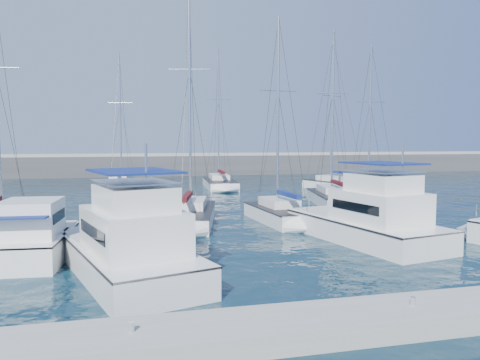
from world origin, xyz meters
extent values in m
plane|color=black|center=(0.00, 0.00, 0.00)|extent=(220.00, 220.00, 0.00)
cube|color=#424244|center=(0.00, 52.00, 1.00)|extent=(160.00, 6.00, 4.00)
cube|color=gray|center=(0.00, 52.00, 3.20)|extent=(160.00, 1.20, 0.50)
cube|color=gray|center=(0.00, -11.00, 0.30)|extent=(40.00, 2.20, 0.60)
cylinder|color=silver|center=(-8.00, -11.00, 0.72)|extent=(0.16, 0.16, 0.25)
cylinder|color=silver|center=(0.00, -11.00, 0.72)|extent=(0.16, 0.16, 0.25)
cube|color=silver|center=(-12.10, -0.13, 0.40)|extent=(3.25, 6.34, 1.60)
cube|color=#262628|center=(-12.10, -0.13, 1.15)|extent=(3.31, 6.34, 0.08)
cube|color=silver|center=(-12.16, -0.87, 2.00)|extent=(2.57, 3.02, 1.60)
cube|color=black|center=(-12.16, -0.87, 2.08)|extent=(2.57, 2.46, 0.45)
cube|color=navy|center=(-12.25, -1.99, 2.30)|extent=(2.36, 2.04, 0.07)
cube|color=silver|center=(-8.17, -3.50, 0.40)|extent=(6.28, 10.43, 1.60)
cube|color=#262628|center=(-8.17, -3.50, 1.15)|extent=(6.35, 10.45, 0.08)
cube|color=silver|center=(-7.82, -4.64, 2.00)|extent=(4.25, 5.23, 1.60)
cube|color=black|center=(-7.82, -4.64, 2.08)|extent=(4.05, 4.38, 0.45)
cube|color=silver|center=(-7.77, -4.83, 3.25)|extent=(3.27, 3.75, 0.90)
cube|color=navy|center=(-7.77, -4.83, 4.25)|extent=(3.70, 4.28, 0.08)
cube|color=silver|center=(4.37, 0.00, 0.40)|extent=(5.57, 10.18, 1.60)
cube|color=#262628|center=(4.37, 0.00, 1.15)|extent=(5.64, 10.20, 0.08)
cube|color=silver|center=(4.60, -1.15, 2.00)|extent=(3.99, 5.01, 1.60)
cube|color=black|center=(4.60, -1.15, 2.08)|extent=(3.88, 4.14, 0.45)
cube|color=silver|center=(4.64, -1.35, 3.25)|extent=(3.11, 3.57, 0.90)
cube|color=navy|center=(4.64, -1.35, 4.25)|extent=(3.50, 4.07, 0.08)
cube|color=silver|center=(-15.49, 7.70, 1.25)|extent=(2.27, 3.66, 0.55)
cube|color=silver|center=(-4.10, 7.44, 0.30)|extent=(4.87, 9.19, 1.30)
cube|color=#262628|center=(-4.10, 7.44, 0.93)|extent=(4.93, 9.20, 0.06)
cube|color=silver|center=(-3.98, 7.97, 1.25)|extent=(2.75, 4.16, 0.55)
cylinder|color=silver|center=(-3.91, 8.29, 8.62)|extent=(0.18, 0.18, 14.35)
cylinder|color=silver|center=(-4.40, 6.16, 1.80)|extent=(1.09, 4.29, 0.12)
cube|color=#460E12|center=(-4.42, 6.06, 1.95)|extent=(1.22, 3.91, 0.28)
cube|color=silver|center=(1.94, 6.64, 0.30)|extent=(3.42, 7.26, 1.30)
cube|color=#262628|center=(1.94, 6.64, 0.93)|extent=(3.48, 7.26, 0.06)
cube|color=silver|center=(1.91, 7.08, 1.25)|extent=(2.11, 3.22, 0.55)
cylinder|color=silver|center=(1.89, 7.34, 7.51)|extent=(0.18, 0.18, 12.13)
cylinder|color=silver|center=(2.02, 5.58, 1.80)|extent=(0.39, 3.53, 0.12)
cube|color=navy|center=(2.03, 5.48, 1.95)|extent=(0.59, 3.19, 0.28)
cube|color=silver|center=(9.07, 13.81, 0.30)|extent=(4.81, 9.29, 1.30)
cube|color=#262628|center=(9.07, 13.81, 0.93)|extent=(4.87, 9.30, 0.06)
cube|color=silver|center=(9.18, 14.35, 1.25)|extent=(2.75, 4.19, 0.55)
cylinder|color=silver|center=(9.25, 14.68, 8.12)|extent=(0.18, 0.18, 13.34)
cylinder|color=silver|center=(8.81, 12.51, 1.80)|extent=(1.00, 4.36, 0.12)
cube|color=#460E12|center=(8.79, 12.41, 1.95)|extent=(1.14, 3.97, 0.28)
cube|color=silver|center=(12.56, 13.61, 0.30)|extent=(3.79, 8.34, 1.30)
cube|color=#262628|center=(12.56, 13.61, 0.93)|extent=(3.85, 8.35, 0.06)
cube|color=silver|center=(12.61, 14.12, 1.25)|extent=(2.29, 3.71, 0.55)
cylinder|color=silver|center=(12.64, 14.42, 7.55)|extent=(0.18, 0.18, 12.19)
cylinder|color=silver|center=(12.44, 12.41, 1.80)|extent=(0.52, 4.03, 0.12)
cube|color=navy|center=(12.43, 12.31, 1.95)|extent=(0.71, 3.65, 0.28)
cube|color=silver|center=(-8.77, 31.44, 0.30)|extent=(4.56, 8.21, 1.30)
cube|color=#262628|center=(-8.77, 31.44, 0.93)|extent=(4.62, 8.22, 0.06)
cube|color=silver|center=(-8.67, 31.91, 1.25)|extent=(2.62, 3.73, 0.55)
cylinder|color=silver|center=(-8.61, 32.20, 8.32)|extent=(0.18, 0.18, 13.74)
cylinder|color=silver|center=(-9.02, 30.30, 1.80)|extent=(0.93, 3.81, 0.12)
cube|color=navy|center=(-9.04, 30.20, 1.95)|extent=(1.08, 3.48, 0.28)
cube|color=silver|center=(2.34, 29.88, 0.30)|extent=(3.81, 9.83, 1.30)
cube|color=#262628|center=(2.34, 29.88, 0.93)|extent=(3.87, 9.84, 0.06)
cube|color=silver|center=(2.39, 30.48, 1.25)|extent=(2.32, 4.35, 0.55)
cylinder|color=silver|center=(2.41, 30.84, 8.73)|extent=(0.18, 0.18, 14.55)
cylinder|color=silver|center=(2.23, 28.44, 1.80)|extent=(0.48, 4.81, 0.12)
cube|color=#460E12|center=(2.23, 28.34, 1.95)|extent=(0.67, 4.35, 0.28)
cube|color=silver|center=(14.38, 24.84, 0.30)|extent=(5.30, 8.23, 1.30)
cube|color=#262628|center=(14.38, 24.84, 0.93)|extent=(5.36, 8.25, 0.06)
cube|color=silver|center=(14.23, 25.30, 1.25)|extent=(2.92, 3.81, 0.55)
cylinder|color=silver|center=(14.14, 25.57, 8.87)|extent=(0.18, 0.18, 14.84)
cylinder|color=silver|center=(14.75, 23.75, 1.80)|extent=(1.35, 3.67, 0.12)
cube|color=navy|center=(14.78, 23.66, 1.95)|extent=(1.44, 3.38, 0.28)
camera|label=1|loc=(-8.04, -22.70, 5.37)|focal=35.00mm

